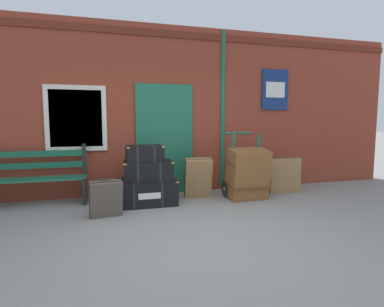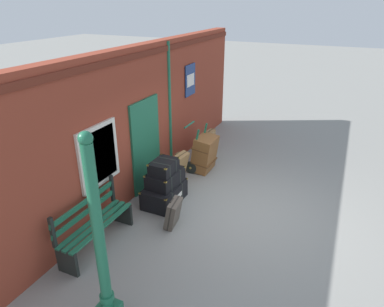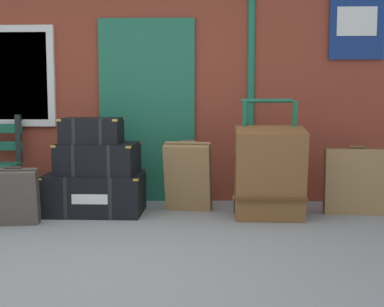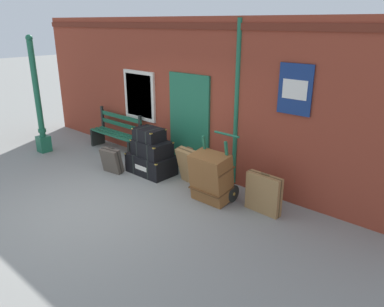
{
  "view_description": "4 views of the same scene",
  "coord_description": "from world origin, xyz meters",
  "px_view_note": "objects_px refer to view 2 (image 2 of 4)",
  "views": [
    {
      "loc": [
        -1.04,
        -3.46,
        1.43
      ],
      "look_at": [
        0.46,
        1.8,
        0.83
      ],
      "focal_mm": 29.09,
      "sensor_mm": 36.0,
      "label": 1
    },
    {
      "loc": [
        -5.99,
        -1.51,
        4.06
      ],
      "look_at": [
        0.8,
        1.62,
        0.7
      ],
      "focal_mm": 32.37,
      "sensor_mm": 36.0,
      "label": 2
    },
    {
      "loc": [
        0.89,
        -3.83,
        1.26
      ],
      "look_at": [
        0.63,
        1.86,
        0.62
      ],
      "focal_mm": 50.87,
      "sensor_mm": 36.0,
      "label": 3
    },
    {
      "loc": [
        5.26,
        -3.24,
        3.11
      ],
      "look_at": [
        0.67,
        1.87,
        0.66
      ],
      "focal_mm": 34.77,
      "sensor_mm": 36.0,
      "label": 4
    }
  ],
  "objects_px": {
    "platform_bench": "(94,224)",
    "suitcase_brown": "(173,213)",
    "steamer_trunk_top": "(164,167)",
    "large_brown_trunk": "(205,153)",
    "lamp_post": "(103,266)",
    "suitcase_charcoal": "(208,144)",
    "suitcase_caramel": "(179,167)",
    "porters_trolley": "(198,159)",
    "steamer_trunk_base": "(164,194)",
    "steamer_trunk_middle": "(165,178)"
  },
  "relations": [
    {
      "from": "platform_bench",
      "to": "lamp_post",
      "type": "bearing_deg",
      "value": -135.34
    },
    {
      "from": "suitcase_charcoal",
      "to": "platform_bench",
      "type": "bearing_deg",
      "value": 175.77
    },
    {
      "from": "large_brown_trunk",
      "to": "suitcase_caramel",
      "type": "height_order",
      "value": "large_brown_trunk"
    },
    {
      "from": "large_brown_trunk",
      "to": "steamer_trunk_middle",
      "type": "bearing_deg",
      "value": 174.44
    },
    {
      "from": "lamp_post",
      "to": "porters_trolley",
      "type": "distance_m",
      "value": 5.0
    },
    {
      "from": "platform_bench",
      "to": "suitcase_brown",
      "type": "height_order",
      "value": "platform_bench"
    },
    {
      "from": "steamer_trunk_middle",
      "to": "porters_trolley",
      "type": "height_order",
      "value": "porters_trolley"
    },
    {
      "from": "large_brown_trunk",
      "to": "suitcase_caramel",
      "type": "xyz_separation_m",
      "value": [
        -0.83,
        0.32,
        -0.09
      ]
    },
    {
      "from": "steamer_trunk_middle",
      "to": "suitcase_charcoal",
      "type": "distance_m",
      "value": 2.69
    },
    {
      "from": "large_brown_trunk",
      "to": "suitcase_charcoal",
      "type": "relative_size",
      "value": 1.29
    },
    {
      "from": "steamer_trunk_middle",
      "to": "suitcase_charcoal",
      "type": "bearing_deg",
      "value": 2.31
    },
    {
      "from": "suitcase_charcoal",
      "to": "porters_trolley",
      "type": "bearing_deg",
      "value": -173.56
    },
    {
      "from": "steamer_trunk_top",
      "to": "porters_trolley",
      "type": "height_order",
      "value": "porters_trolley"
    },
    {
      "from": "platform_bench",
      "to": "suitcase_caramel",
      "type": "height_order",
      "value": "platform_bench"
    },
    {
      "from": "suitcase_charcoal",
      "to": "steamer_trunk_base",
      "type": "bearing_deg",
      "value": -177.92
    },
    {
      "from": "steamer_trunk_top",
      "to": "porters_trolley",
      "type": "relative_size",
      "value": 0.51
    },
    {
      "from": "lamp_post",
      "to": "suitcase_charcoal",
      "type": "height_order",
      "value": "lamp_post"
    },
    {
      "from": "platform_bench",
      "to": "steamer_trunk_base",
      "type": "distance_m",
      "value": 1.83
    },
    {
      "from": "platform_bench",
      "to": "porters_trolley",
      "type": "distance_m",
      "value": 3.59
    },
    {
      "from": "steamer_trunk_middle",
      "to": "steamer_trunk_top",
      "type": "height_order",
      "value": "steamer_trunk_top"
    },
    {
      "from": "large_brown_trunk",
      "to": "suitcase_caramel",
      "type": "distance_m",
      "value": 0.89
    },
    {
      "from": "lamp_post",
      "to": "suitcase_brown",
      "type": "bearing_deg",
      "value": 7.1
    },
    {
      "from": "lamp_post",
      "to": "large_brown_trunk",
      "type": "relative_size",
      "value": 3.04
    },
    {
      "from": "lamp_post",
      "to": "suitcase_brown",
      "type": "height_order",
      "value": "lamp_post"
    },
    {
      "from": "steamer_trunk_top",
      "to": "large_brown_trunk",
      "type": "relative_size",
      "value": 0.66
    },
    {
      "from": "suitcase_charcoal",
      "to": "suitcase_brown",
      "type": "distance_m",
      "value": 3.44
    },
    {
      "from": "lamp_post",
      "to": "steamer_trunk_base",
      "type": "distance_m",
      "value": 3.3
    },
    {
      "from": "steamer_trunk_middle",
      "to": "large_brown_trunk",
      "type": "bearing_deg",
      "value": -5.56
    },
    {
      "from": "suitcase_brown",
      "to": "steamer_trunk_base",
      "type": "bearing_deg",
      "value": 40.35
    },
    {
      "from": "steamer_trunk_base",
      "to": "porters_trolley",
      "type": "height_order",
      "value": "porters_trolley"
    },
    {
      "from": "steamer_trunk_top",
      "to": "porters_trolley",
      "type": "bearing_deg",
      "value": 0.35
    },
    {
      "from": "steamer_trunk_base",
      "to": "suitcase_charcoal",
      "type": "relative_size",
      "value": 1.4
    },
    {
      "from": "porters_trolley",
      "to": "platform_bench",
      "type": "bearing_deg",
      "value": 173.02
    },
    {
      "from": "lamp_post",
      "to": "steamer_trunk_top",
      "type": "height_order",
      "value": "lamp_post"
    },
    {
      "from": "steamer_trunk_top",
      "to": "large_brown_trunk",
      "type": "distance_m",
      "value": 1.87
    },
    {
      "from": "platform_bench",
      "to": "porters_trolley",
      "type": "relative_size",
      "value": 1.34
    },
    {
      "from": "steamer_trunk_middle",
      "to": "large_brown_trunk",
      "type": "relative_size",
      "value": 0.9
    },
    {
      "from": "steamer_trunk_top",
      "to": "porters_trolley",
      "type": "distance_m",
      "value": 1.91
    },
    {
      "from": "platform_bench",
      "to": "suitcase_caramel",
      "type": "relative_size",
      "value": 2.11
    },
    {
      "from": "suitcase_caramel",
      "to": "platform_bench",
      "type": "bearing_deg",
      "value": 174.0
    },
    {
      "from": "suitcase_caramel",
      "to": "steamer_trunk_middle",
      "type": "bearing_deg",
      "value": -170.65
    },
    {
      "from": "large_brown_trunk",
      "to": "suitcase_caramel",
      "type": "relative_size",
      "value": 1.23
    },
    {
      "from": "porters_trolley",
      "to": "large_brown_trunk",
      "type": "height_order",
      "value": "porters_trolley"
    },
    {
      "from": "porters_trolley",
      "to": "suitcase_brown",
      "type": "relative_size",
      "value": 2.12
    },
    {
      "from": "steamer_trunk_top",
      "to": "suitcase_charcoal",
      "type": "relative_size",
      "value": 0.85
    },
    {
      "from": "lamp_post",
      "to": "steamer_trunk_top",
      "type": "relative_size",
      "value": 4.62
    },
    {
      "from": "porters_trolley",
      "to": "steamer_trunk_base",
      "type": "bearing_deg",
      "value": 179.84
    },
    {
      "from": "platform_bench",
      "to": "steamer_trunk_top",
      "type": "xyz_separation_m",
      "value": [
        1.75,
        -0.45,
        0.43
      ]
    },
    {
      "from": "suitcase_charcoal",
      "to": "suitcase_brown",
      "type": "xyz_separation_m",
      "value": [
        -3.38,
        -0.66,
        -0.07
      ]
    },
    {
      "from": "lamp_post",
      "to": "suitcase_caramel",
      "type": "distance_m",
      "value": 4.22
    }
  ]
}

